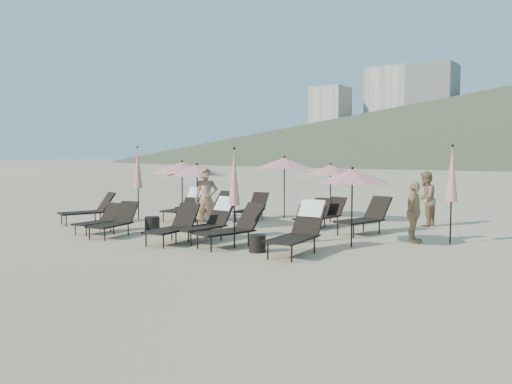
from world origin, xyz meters
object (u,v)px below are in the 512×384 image
Objects in this scene: lounger_7 at (210,207)px; lounger_10 at (327,213)px; umbrella_open_1 at (197,170)px; lounger_6 at (193,204)px; lounger_5 at (300,229)px; lounger_4 at (233,227)px; umbrella_open_0 at (182,168)px; umbrella_open_4 at (331,170)px; lounger_12 at (99,219)px; side_table_0 at (152,225)px; lounger_11 at (365,217)px; umbrella_closed_0 at (234,178)px; lounger_2 at (174,225)px; umbrella_open_3 at (284,163)px; beachgoer_b at (425,199)px; umbrella_closed_1 at (452,175)px; lounger_1 at (115,221)px; lounger_0 at (89,209)px; umbrella_open_2 at (352,176)px; beachgoer_a at (206,199)px; lounger_13 at (186,204)px; umbrella_closed_2 at (138,169)px; lounger_9 at (314,214)px; beachgoer_c at (414,212)px; side_table_1 at (257,243)px; lounger_3 at (209,220)px; lounger_8 at (253,207)px.

lounger_10 is at bearing 24.83° from lounger_7.
lounger_7 is 0.91× the size of umbrella_open_1.
lounger_5 is at bearing -43.41° from lounger_6.
umbrella_open_0 reaches higher than lounger_4.
lounger_7 is 4.38m from umbrella_open_4.
lounger_12 reaches higher than side_table_0.
umbrella_closed_0 reaches higher than lounger_11.
lounger_7 is 2.08m from umbrella_open_0.
lounger_2 is 6.37m from umbrella_open_3.
umbrella_closed_1 is at bearing 30.72° from beachgoer_b.
umbrella_open_0 is (0.91, 2.52, 1.49)m from lounger_12.
lounger_0 is at bearing 143.58° from lounger_1.
lounger_10 is 3.81m from umbrella_open_2.
lounger_13 is at bearing 105.84° from beachgoer_a.
umbrella_closed_2 is (-7.94, -1.68, 1.32)m from lounger_11.
lounger_9 is 1.80m from lounger_11.
umbrella_open_4 is at bearing 54.94° from beachgoer_c.
lounger_11 is 4.23m from side_table_1.
umbrella_closed_2 reaches higher than side_table_0.
beachgoer_b is at bearing 87.04° from umbrella_open_2.
lounger_7 is at bearing -159.17° from lounger_10.
lounger_4 is 3.73m from umbrella_open_1.
beachgoer_a is 1.19× the size of beachgoer_c.
side_table_0 is 8.64m from beachgoer_b.
beachgoer_c is (7.14, 1.24, -1.08)m from umbrella_open_0.
beachgoer_a is (-2.50, 1.75, -0.76)m from umbrella_closed_0.
lounger_7 is 3.97× the size of side_table_0.
side_table_1 is at bearing -28.39° from umbrella_open_1.
umbrella_open_2 is 8.59m from umbrella_closed_2.
umbrella_closed_2 is (0.44, 1.72, 1.34)m from lounger_0.
lounger_7 reaches higher than lounger_9.
umbrella_open_2 is at bearing -2.03° from umbrella_open_1.
umbrella_open_4 reaches higher than lounger_3.
lounger_4 is at bearing -28.06° from umbrella_open_0.
lounger_4 is at bearing -139.72° from umbrella_closed_1.
lounger_12 is (-6.39, -4.46, -0.10)m from lounger_11.
umbrella_open_2 is (2.42, 1.68, 1.27)m from lounger_4.
lounger_11 is at bearing 34.48° from side_table_0.
lounger_10 is 3.23m from beachgoer_b.
lounger_10 is 6.97m from lounger_12.
lounger_4 is at bearing -92.72° from lounger_9.
beachgoer_c is (3.44, 3.21, 0.31)m from lounger_4.
umbrella_open_4 is at bearing 124.37° from umbrella_open_2.
lounger_8 is 0.66× the size of umbrella_closed_2.
umbrella_closed_2 reaches higher than umbrella_closed_1.
beachgoer_a is (2.44, -1.61, 0.41)m from lounger_13.
lounger_10 is at bearing 167.77° from umbrella_closed_1.
umbrella_open_0 reaches higher than umbrella_open_2.
lounger_7 is 2.94m from umbrella_closed_2.
lounger_8 reaches higher than lounger_1.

